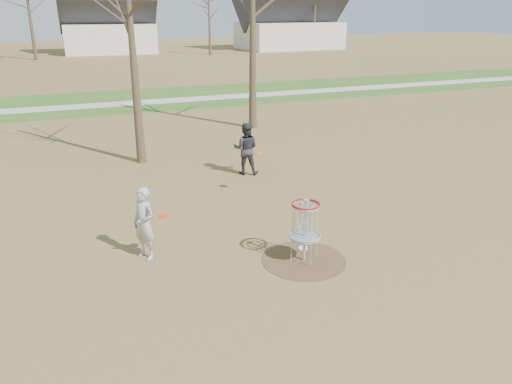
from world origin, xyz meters
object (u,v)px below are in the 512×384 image
player_standing (144,223)px  disc_grounded (303,248)px  player_throwing (246,149)px  disc_golf_basket (305,221)px

player_standing → disc_grounded: (3.30, -0.90, -0.77)m
player_standing → player_throwing: 6.08m
disc_grounded → player_throwing: bearing=82.7°
player_standing → player_throwing: (3.99, 4.58, 0.04)m
player_standing → disc_grounded: size_ratio=7.16×
player_throwing → disc_grounded: player_throwing is taller
player_standing → player_throwing: size_ratio=0.95×
player_standing → disc_golf_basket: 3.38m
player_standing → disc_golf_basket: (3.08, -1.38, 0.13)m
player_throwing → disc_grounded: bearing=108.8°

